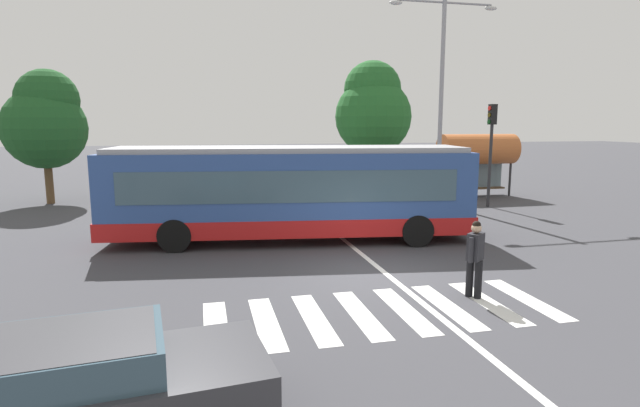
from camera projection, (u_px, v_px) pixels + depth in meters
name	position (u px, v px, depth m)	size (l,w,h in m)	color
ground_plane	(374.00, 274.00, 12.83)	(160.00, 160.00, 0.00)	#3D3D42
city_transit_bus	(290.00, 193.00, 16.23)	(12.00, 4.19, 3.06)	black
pedestrian_crossing_street	(475.00, 255.00, 10.96)	(0.48, 0.45, 1.72)	black
foreground_sedan	(75.00, 384.00, 5.93)	(4.67, 2.29, 1.35)	black
parked_car_red	(170.00, 181.00, 26.90)	(1.95, 4.54, 1.35)	black
parked_car_teal	(221.00, 180.00, 27.28)	(1.90, 4.52, 1.35)	black
parked_car_silver	(271.00, 180.00, 27.38)	(1.94, 4.53, 1.35)	black
parked_car_champagne	(317.00, 177.00, 28.60)	(1.97, 4.55, 1.35)	black
traffic_light_far_corner	(491.00, 138.00, 22.66)	(0.33, 0.32, 4.64)	#28282B
bus_stop_shelter	(478.00, 150.00, 25.86)	(4.05, 1.54, 3.25)	#28282B
twin_arm_street_lamp	(442.00, 80.00, 23.08)	(5.26, 0.32, 9.31)	#939399
background_tree_left	(45.00, 120.00, 23.52)	(3.78, 3.78, 6.31)	brown
background_tree_right	(373.00, 109.00, 32.92)	(5.00, 5.00, 7.84)	brown
crosswalk_painted_stripes	(383.00, 312.00, 10.24)	(7.12, 2.68, 0.01)	silver
lane_center_line	(361.00, 254.00, 14.82)	(0.16, 24.00, 0.01)	silver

